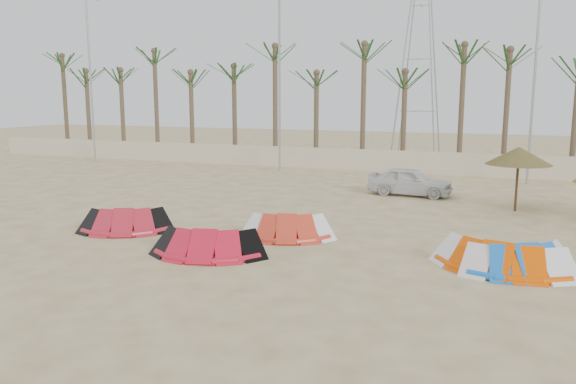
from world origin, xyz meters
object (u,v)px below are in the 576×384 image
at_px(kite_blue, 522,255).
at_px(parasol_left, 519,156).
at_px(kite_red_left, 131,219).
at_px(kite_orange, 501,253).
at_px(kite_red_mid, 213,240).
at_px(kite_red_right, 291,225).
at_px(car, 410,181).

bearing_deg(kite_blue, parasol_left, 90.46).
distance_m(kite_red_left, kite_orange, 11.83).
bearing_deg(kite_red_left, kite_orange, 0.43).
height_order(kite_red_mid, kite_orange, same).
xyz_separation_m(kite_red_right, kite_blue, (6.93, -1.10, 0.00)).
relative_size(kite_red_left, parasol_left, 1.36).
bearing_deg(kite_orange, kite_red_mid, -168.27).
xyz_separation_m(kite_red_mid, kite_blue, (8.33, 1.56, -0.00)).
height_order(kite_red_left, kite_blue, same).
xyz_separation_m(kite_red_left, parasol_left, (12.26, 8.31, 1.80)).
xyz_separation_m(kite_blue, car, (-4.59, 10.39, 0.23)).
height_order(kite_red_right, kite_blue, same).
relative_size(kite_red_left, kite_orange, 0.92).
bearing_deg(kite_red_mid, kite_blue, 10.64).
height_order(kite_red_mid, kite_red_right, same).
bearing_deg(kite_blue, kite_red_left, -179.88).
bearing_deg(car, kite_red_right, 170.22).
distance_m(kite_orange, parasol_left, 8.42).
bearing_deg(kite_orange, kite_red_left, -179.57).
xyz_separation_m(kite_orange, car, (-4.09, 10.33, 0.23)).
distance_m(kite_blue, car, 11.36).
bearing_deg(car, kite_red_left, 147.72).
height_order(kite_blue, car, car).
bearing_deg(parasol_left, kite_red_mid, -130.02).
height_order(kite_blue, parasol_left, parasol_left).
bearing_deg(parasol_left, kite_red_left, -145.89).
relative_size(kite_orange, kite_blue, 1.06).
bearing_deg(kite_red_right, parasol_left, 46.30).
height_order(kite_orange, parasol_left, parasol_left).
height_order(kite_orange, car, car).
xyz_separation_m(kite_orange, kite_blue, (0.50, -0.06, -0.00)).
bearing_deg(kite_blue, car, 113.81).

